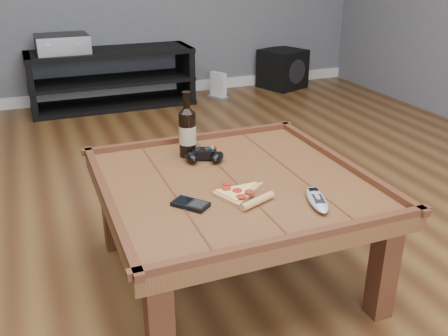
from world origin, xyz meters
name	(u,v)px	position (x,y,z in m)	size (l,w,h in m)	color
ground	(233,276)	(0.00, 0.00, 0.00)	(6.00, 6.00, 0.00)	#442713
baseboard	(110,94)	(0.00, 2.99, 0.05)	(5.00, 0.02, 0.10)	silver
coffee_table	(233,194)	(0.00, 0.00, 0.39)	(1.03, 1.03, 0.48)	#553618
media_console	(112,79)	(0.00, 2.75, 0.25)	(1.40, 0.45, 0.50)	black
beer_bottle	(187,131)	(-0.09, 0.31, 0.56)	(0.07, 0.07, 0.28)	black
game_controller	(204,156)	(-0.04, 0.23, 0.47)	(0.18, 0.15, 0.05)	black
pizza_slice	(240,194)	(-0.03, -0.14, 0.46)	(0.25, 0.31, 0.03)	tan
smartphone	(191,204)	(-0.22, -0.14, 0.46)	(0.13, 0.14, 0.02)	black
remote_control	(317,200)	(0.20, -0.29, 0.46)	(0.12, 0.21, 0.03)	#9FA5AD
av_receiver	(62,44)	(-0.38, 2.74, 0.57)	(0.42, 0.36, 0.15)	black
subwoofer	(283,69)	(1.71, 2.80, 0.19)	(0.49, 0.49, 0.38)	black
game_console	(218,86)	(0.96, 2.66, 0.11)	(0.18, 0.22, 0.24)	slate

